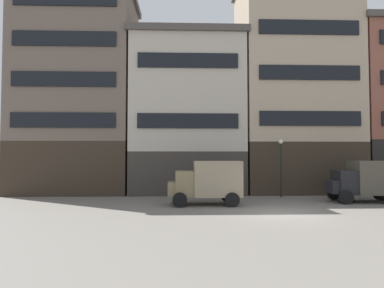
# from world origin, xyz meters

# --- Properties ---
(ground_plane) EXTENTS (120.00, 120.00, 0.00)m
(ground_plane) POSITION_xyz_m (0.00, 0.00, 0.00)
(ground_plane) COLOR slate
(building_far_left) EXTENTS (9.48, 7.16, 16.55)m
(building_far_left) POSITION_xyz_m (-13.79, 10.65, 8.31)
(building_far_left) COLOR #33281E
(building_far_left) RESTS_ON ground_plane
(building_center_left) EXTENTS (9.35, 7.16, 12.76)m
(building_center_left) POSITION_xyz_m (-4.73, 10.65, 6.41)
(building_center_left) COLOR #38332D
(building_center_left) RESTS_ON ground_plane
(building_center_right) EXTENTS (9.58, 7.16, 18.30)m
(building_center_right) POSITION_xyz_m (4.38, 10.65, 9.19)
(building_center_right) COLOR #33281E
(building_center_right) RESTS_ON ground_plane
(delivery_truck_near) EXTENTS (4.36, 2.13, 2.62)m
(delivery_truck_near) POSITION_xyz_m (-3.63, 3.09, 1.42)
(delivery_truck_near) COLOR #7A6B4C
(delivery_truck_near) RESTS_ON ground_plane
(delivery_truck_far) EXTENTS (4.46, 2.40, 2.62)m
(delivery_truck_far) POSITION_xyz_m (6.52, 3.86, 1.42)
(delivery_truck_far) COLOR black
(delivery_truck_far) RESTS_ON ground_plane
(streetlamp_curbside) EXTENTS (0.32, 0.32, 4.12)m
(streetlamp_curbside) POSITION_xyz_m (1.87, 6.43, 2.67)
(streetlamp_curbside) COLOR black
(streetlamp_curbside) RESTS_ON ground_plane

